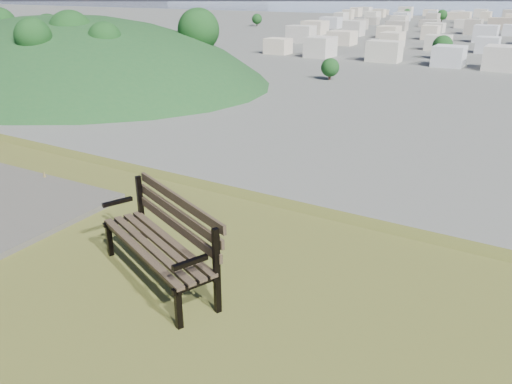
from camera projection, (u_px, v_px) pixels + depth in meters
The scene contains 3 objects.
park_bench at pixel (164, 235), 5.09m from camera, with size 1.79×1.17×0.90m.
green_wooded_hill at pixel (71, 79), 160.77m from camera, with size 154.74×123.80×77.37m.
city_trees at pixel (506, 31), 277.13m from camera, with size 406.52×387.20×9.98m.
Camera 1 is at (2.73, -1.61, 27.86)m, focal length 35.00 mm.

